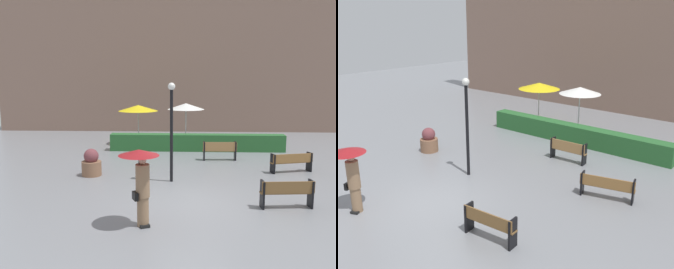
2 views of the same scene
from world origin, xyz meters
TOP-DOWN VIEW (x-y plane):
  - ground_plane at (0.00, 0.00)m, footprint 60.00×60.00m
  - bench_far_right at (4.32, 3.96)m, footprint 1.84×0.80m
  - bench_back_row at (1.49, 6.12)m, footprint 1.64×0.41m
  - bench_near_right at (2.93, -0.39)m, footprint 1.65×0.49m
  - pedestrian_with_umbrella at (-1.39, -1.94)m, footprint 1.10×1.10m
  - planter_pot at (-4.03, 3.12)m, footprint 0.81×0.81m
  - lamp_post at (-0.72, 2.39)m, footprint 0.28×0.28m
  - patio_umbrella_yellow at (-2.97, 10.26)m, footprint 2.35×2.35m
  - patio_umbrella_white at (-0.13, 9.85)m, footprint 2.13×2.13m
  - hedge_strip at (0.47, 8.40)m, footprint 9.47×0.70m
  - building_facade at (0.00, 16.00)m, footprint 28.00×1.20m

SIDE VIEW (x-z plane):
  - ground_plane at x=0.00m, z-range 0.00..0.00m
  - hedge_strip at x=0.47m, z-range 0.00..0.91m
  - bench_far_right at x=4.32m, z-range 0.07..0.89m
  - planter_pot at x=-4.03m, z-range -0.07..1.04m
  - bench_near_right at x=2.93m, z-range 0.09..0.96m
  - bench_back_row at x=1.49m, z-range 0.08..0.99m
  - pedestrian_with_umbrella at x=-1.39m, z-range 0.37..2.50m
  - patio_umbrella_yellow at x=-2.97m, z-range 1.00..3.35m
  - patio_umbrella_white at x=-0.13m, z-range 1.07..3.56m
  - lamp_post at x=-0.72m, z-range 0.44..4.24m
  - building_facade at x=0.00m, z-range 0.00..10.99m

